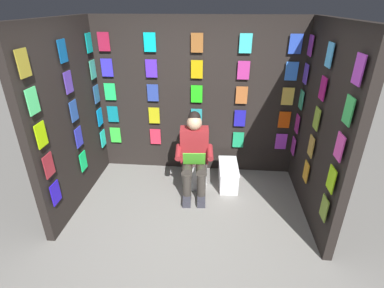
{
  "coord_description": "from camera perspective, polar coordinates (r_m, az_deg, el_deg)",
  "views": [
    {
      "loc": [
        -0.32,
        2.42,
        2.54
      ],
      "look_at": [
        -0.0,
        -1.01,
        0.85
      ],
      "focal_mm": 27.24,
      "sensor_mm": 36.0,
      "label": 1
    }
  ],
  "objects": [
    {
      "name": "person_reading",
      "position": [
        4.12,
        0.44,
        -1.95
      ],
      "size": [
        0.55,
        0.71,
        1.19
      ],
      "rotation": [
        0.0,
        0.0,
        0.08
      ],
      "color": "maroon",
      "rests_on": "ground"
    },
    {
      "name": "comic_longbox_near",
      "position": [
        4.48,
        7.07,
        -6.01
      ],
      "size": [
        0.31,
        0.61,
        0.34
      ],
      "rotation": [
        0.0,
        0.0,
        0.05
      ],
      "color": "silver",
      "rests_on": "ground"
    },
    {
      "name": "toilet",
      "position": [
        4.45,
        0.48,
        -3.69
      ],
      "size": [
        0.42,
        0.57,
        0.77
      ],
      "rotation": [
        0.0,
        0.0,
        0.08
      ],
      "color": "white",
      "rests_on": "ground"
    },
    {
      "name": "display_wall_right",
      "position": [
        4.07,
        -22.94,
        4.7
      ],
      "size": [
        0.14,
        1.84,
        2.39
      ],
      "color": "black",
      "rests_on": "ground"
    },
    {
      "name": "display_wall_back",
      "position": [
        4.53,
        0.99,
        8.83
      ],
      "size": [
        3.15,
        0.14,
        2.39
      ],
      "color": "black",
      "rests_on": "ground"
    },
    {
      "name": "ground_plane",
      "position": [
        3.52,
        -1.67,
        -20.07
      ],
      "size": [
        30.0,
        30.0,
        0.0
      ],
      "primitive_type": "plane",
      "color": "gray"
    },
    {
      "name": "display_wall_left",
      "position": [
        3.81,
        24.14,
        3.09
      ],
      "size": [
        0.14,
        1.84,
        2.39
      ],
      "color": "black",
      "rests_on": "ground"
    }
  ]
}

